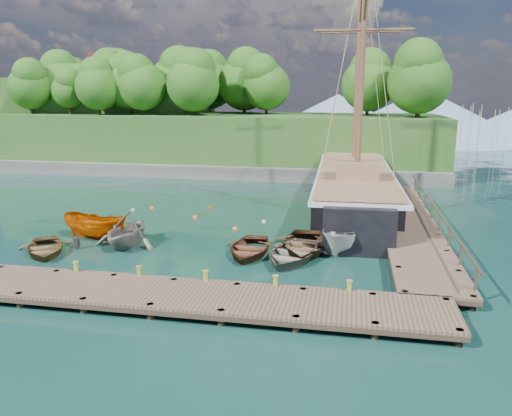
{
  "coord_description": "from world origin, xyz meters",
  "views": [
    {
      "loc": [
        7.86,
        -24.24,
        8.41
      ],
      "look_at": [
        2.67,
        2.73,
        2.0
      ],
      "focal_mm": 35.0,
      "sensor_mm": 36.0,
      "label": 1
    }
  ],
  "objects_px": {
    "rowboat_1": "(127,246)",
    "motorboat_orange": "(97,239)",
    "rowboat_0": "(45,253)",
    "rowboat_3": "(292,260)",
    "rowboat_4": "(304,251)",
    "cabin_boat_white": "(348,251)",
    "rowboat_2": "(249,254)",
    "schooner": "(354,192)"
  },
  "relations": [
    {
      "from": "rowboat_4",
      "to": "motorboat_orange",
      "type": "bearing_deg",
      "value": 177.89
    },
    {
      "from": "rowboat_0",
      "to": "rowboat_3",
      "type": "bearing_deg",
      "value": -26.3
    },
    {
      "from": "rowboat_3",
      "to": "cabin_boat_white",
      "type": "distance_m",
      "value": 3.45
    },
    {
      "from": "rowboat_4",
      "to": "schooner",
      "type": "relative_size",
      "value": 0.17
    },
    {
      "from": "schooner",
      "to": "rowboat_4",
      "type": "bearing_deg",
      "value": -104.67
    },
    {
      "from": "rowboat_0",
      "to": "rowboat_2",
      "type": "distance_m",
      "value": 10.9
    },
    {
      "from": "rowboat_2",
      "to": "motorboat_orange",
      "type": "xyz_separation_m",
      "value": [
        -9.39,
        1.16,
        0.0
      ]
    },
    {
      "from": "rowboat_3",
      "to": "cabin_boat_white",
      "type": "xyz_separation_m",
      "value": [
        2.79,
        2.03,
        0.0
      ]
    },
    {
      "from": "rowboat_2",
      "to": "motorboat_orange",
      "type": "distance_m",
      "value": 9.46
    },
    {
      "from": "rowboat_0",
      "to": "rowboat_4",
      "type": "bearing_deg",
      "value": -20.14
    },
    {
      "from": "rowboat_0",
      "to": "rowboat_3",
      "type": "xyz_separation_m",
      "value": [
        13.08,
        1.39,
        0.0
      ]
    },
    {
      "from": "rowboat_0",
      "to": "rowboat_4",
      "type": "distance_m",
      "value": 13.85
    },
    {
      "from": "rowboat_0",
      "to": "cabin_boat_white",
      "type": "distance_m",
      "value": 16.24
    },
    {
      "from": "rowboat_0",
      "to": "rowboat_1",
      "type": "distance_m",
      "value": 4.26
    },
    {
      "from": "rowboat_2",
      "to": "rowboat_3",
      "type": "relative_size",
      "value": 0.92
    },
    {
      "from": "rowboat_3",
      "to": "cabin_boat_white",
      "type": "height_order",
      "value": "cabin_boat_white"
    },
    {
      "from": "motorboat_orange",
      "to": "rowboat_3",
      "type": "bearing_deg",
      "value": -85.48
    },
    {
      "from": "rowboat_3",
      "to": "rowboat_2",
      "type": "bearing_deg",
      "value": -178.32
    },
    {
      "from": "rowboat_3",
      "to": "rowboat_4",
      "type": "relative_size",
      "value": 0.94
    },
    {
      "from": "rowboat_2",
      "to": "rowboat_1",
      "type": "bearing_deg",
      "value": 178.51
    },
    {
      "from": "rowboat_3",
      "to": "rowboat_4",
      "type": "xyz_separation_m",
      "value": [
        0.46,
        1.54,
        0.0
      ]
    },
    {
      "from": "rowboat_3",
      "to": "cabin_boat_white",
      "type": "bearing_deg",
      "value": 49.54
    },
    {
      "from": "rowboat_4",
      "to": "motorboat_orange",
      "type": "distance_m",
      "value": 12.19
    },
    {
      "from": "rowboat_1",
      "to": "schooner",
      "type": "relative_size",
      "value": 0.14
    },
    {
      "from": "rowboat_0",
      "to": "rowboat_3",
      "type": "height_order",
      "value": "rowboat_3"
    },
    {
      "from": "rowboat_1",
      "to": "motorboat_orange",
      "type": "relative_size",
      "value": 0.93
    },
    {
      "from": "rowboat_4",
      "to": "rowboat_3",
      "type": "bearing_deg",
      "value": -108.09
    },
    {
      "from": "rowboat_2",
      "to": "rowboat_4",
      "type": "bearing_deg",
      "value": 20.59
    },
    {
      "from": "cabin_boat_white",
      "to": "schooner",
      "type": "bearing_deg",
      "value": 113.19
    },
    {
      "from": "schooner",
      "to": "rowboat_0",
      "type": "bearing_deg",
      "value": -140.42
    },
    {
      "from": "rowboat_1",
      "to": "motorboat_orange",
      "type": "height_order",
      "value": "rowboat_1"
    },
    {
      "from": "rowboat_1",
      "to": "rowboat_4",
      "type": "relative_size",
      "value": 0.82
    },
    {
      "from": "rowboat_4",
      "to": "cabin_boat_white",
      "type": "xyz_separation_m",
      "value": [
        2.34,
        0.48,
        0.0
      ]
    },
    {
      "from": "motorboat_orange",
      "to": "rowboat_4",
      "type": "bearing_deg",
      "value": -77.98
    },
    {
      "from": "rowboat_2",
      "to": "schooner",
      "type": "relative_size",
      "value": 0.15
    },
    {
      "from": "cabin_boat_white",
      "to": "rowboat_3",
      "type": "bearing_deg",
      "value": -119.29
    },
    {
      "from": "rowboat_0",
      "to": "rowboat_3",
      "type": "distance_m",
      "value": 13.15
    },
    {
      "from": "rowboat_0",
      "to": "motorboat_orange",
      "type": "bearing_deg",
      "value": 33.77
    },
    {
      "from": "rowboat_1",
      "to": "motorboat_orange",
      "type": "bearing_deg",
      "value": 160.18
    },
    {
      "from": "rowboat_0",
      "to": "rowboat_1",
      "type": "xyz_separation_m",
      "value": [
        3.72,
        2.08,
        0.0
      ]
    },
    {
      "from": "rowboat_0",
      "to": "motorboat_orange",
      "type": "distance_m",
      "value": 3.34
    },
    {
      "from": "rowboat_1",
      "to": "rowboat_3",
      "type": "height_order",
      "value": "rowboat_1"
    }
  ]
}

